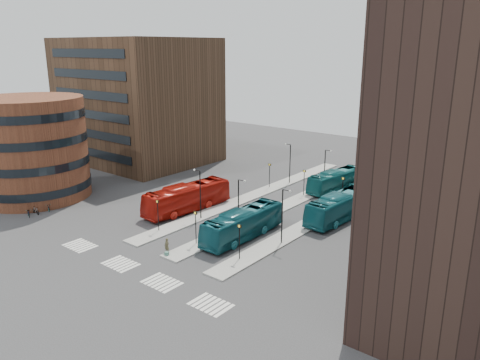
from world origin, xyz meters
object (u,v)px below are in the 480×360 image
Objects in this scene: commuter_a at (170,206)px; bicycle_mid at (36,210)px; suitcase at (167,254)px; teal_bus_a at (243,224)px; teal_bus_c at (341,206)px; teal_bus_b at (336,180)px; commuter_b at (220,235)px; commuter_c at (242,228)px; traveller at (167,246)px; red_bus at (187,198)px; bicycle_far at (48,207)px; bicycle_near at (29,212)px; teal_bus_d at (395,175)px.

commuter_a is 0.97× the size of bicycle_mid.
suitcase is 22.40m from bicycle_mid.
teal_bus_c reaches higher than teal_bus_a.
teal_bus_a is 1.07× the size of teal_bus_b.
commuter_c reaches higher than commuter_b.
teal_bus_a is 8.92m from traveller.
teal_bus_a reaches higher than teal_bus_b.
bicycle_mid is (-14.11, -13.13, -1.28)m from red_bus.
traveller is at bearing 130.66° from commuter_a.
commuter_a is (-12.07, -22.02, -0.74)m from teal_bus_b.
bicycle_mid is (-24.04, -8.18, -0.33)m from commuter_b.
commuter_b is at bearing -116.77° from teal_bus_a.
red_bus is at bearing 110.01° from suitcase.
bicycle_far is at bearing 31.90° from commuter_a.
commuter_c is (10.73, -2.00, -0.85)m from red_bus.
bicycle_near is at bearing 178.95° from bicycle_mid.
traveller is 0.89× the size of commuter_c.
teal_bus_b is 25.17m from commuter_b.
teal_bus_a reaches higher than bicycle_near.
teal_bus_b is 6.75× the size of traveller.
commuter_b reaches higher than traveller.
teal_bus_b is 30.94m from traveller.
red_bus is 32.97m from teal_bus_d.
teal_bus_c is 6.65× the size of bicycle_near.
commuter_a is at bearing 119.28° from suitcase.
suitcase is 0.04× the size of red_bus.
teal_bus_a is 0.97m from commuter_c.
commuter_a reaches higher than bicycle_mid.
bicycle_near is (-22.31, -2.87, 0.23)m from suitcase.
teal_bus_a is at bearing -49.91° from bicycle_far.
traveller is 0.99× the size of commuter_b.
commuter_c reaches higher than bicycle_far.
teal_bus_d is at bearing 65.25° from red_bus.
bicycle_near is (-12.79, -12.21, -0.31)m from commuter_a.
teal_bus_d is 6.48× the size of bicycle_mid.
bicycle_far is at bearing -67.05° from commuter_c.
bicycle_near is at bearing -155.47° from teal_bus_a.
traveller is 12.50m from commuter_a.
teal_bus_a is 1.11× the size of teal_bus_d.
commuter_b is at bearing -94.17° from teal_bus_d.
bicycle_mid reaches higher than suitcase.
commuter_c is 27.61m from bicycle_near.
suitcase is 1.01m from traveller.
red_bus is 11.45m from teal_bus_a.
bicycle_far is (-31.06, -21.02, -1.20)m from teal_bus_c.
bicycle_mid is at bearing -63.68° from commuter_c.
bicycle_far is (-30.57, -39.99, -0.99)m from teal_bus_d.
bicycle_near is (-24.86, -34.24, -1.05)m from teal_bus_b.
suitcase is 13.94m from red_bus.
commuter_c is 26.57m from bicycle_far.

